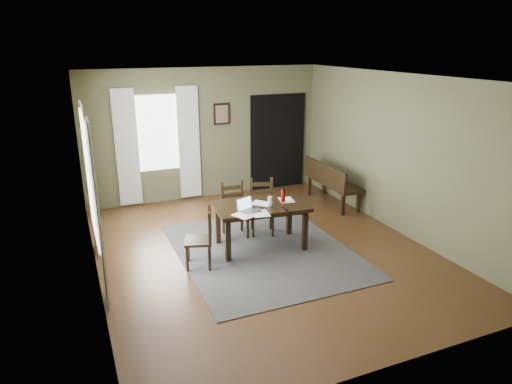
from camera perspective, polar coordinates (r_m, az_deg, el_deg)
name	(u,v)px	position (r m, az deg, el deg)	size (l,w,h in m)	color
ground	(263,251)	(7.34, 0.92, -7.40)	(5.00, 6.00, 0.01)	#492C16
room_shell	(264,140)	(6.76, 0.99, 6.55)	(5.02, 6.02, 2.71)	brown
rug	(263,250)	(7.34, 0.92, -7.32)	(2.60, 3.20, 0.01)	#3A3A3A
dining_table	(261,210)	(7.24, 0.59, -2.21)	(1.52, 1.00, 0.72)	black
chair_end	(202,239)	(6.73, -6.83, -5.82)	(0.49, 0.49, 0.90)	black
chair_back_left	(234,210)	(7.74, -2.70, -2.32)	(0.43, 0.43, 0.92)	black
chair_back_right	(262,207)	(7.85, 0.75, -1.92)	(0.52, 0.52, 0.94)	black
bench	(330,180)	(9.36, 9.26, 1.48)	(0.49, 1.52, 0.86)	black
laptop	(247,208)	(6.90, -1.12, -2.00)	(0.37, 0.33, 0.21)	#B7B7BC
computer_mouse	(258,210)	(6.91, 0.30, -2.27)	(0.06, 0.10, 0.03)	#3F3F42
tv_remote	(284,209)	(7.01, 3.58, -2.08)	(0.05, 0.17, 0.02)	black
drinking_glass	(270,201)	(7.12, 1.76, -1.15)	(0.07, 0.07, 0.15)	silver
water_bottle	(283,196)	(7.28, 3.41, -0.44)	(0.09, 0.09, 0.24)	#A2120C
paper_a	(243,215)	(6.75, -1.60, -2.94)	(0.23, 0.30, 0.00)	white
paper_c	(262,203)	(7.24, 0.70, -1.43)	(0.23, 0.31, 0.00)	white
paper_d	(286,200)	(7.41, 3.82, -1.00)	(0.22, 0.29, 0.00)	white
paper_e	(260,213)	(6.82, 0.56, -2.69)	(0.24, 0.32, 0.00)	white
window_left	(89,178)	(6.49, -20.17, 1.70)	(0.01, 1.30, 1.70)	white
window_back	(158,133)	(9.34, -12.20, 7.21)	(1.00, 0.01, 1.50)	white
curtain_left_near	(98,215)	(5.79, -19.10, -2.76)	(0.03, 0.48, 2.30)	silver
curtain_left_far	(89,179)	(7.35, -20.13, 1.53)	(0.03, 0.48, 2.30)	silver
curtain_back_left	(127,148)	(9.27, -15.83, 5.27)	(0.44, 0.03, 2.30)	silver
curtain_back_right	(189,143)	(9.49, -8.38, 6.06)	(0.44, 0.03, 2.30)	silver
framed_picture	(222,114)	(9.62, -4.31, 9.70)	(0.34, 0.03, 0.44)	black
doorway_back	(278,142)	(10.23, 2.73, 6.26)	(1.30, 0.03, 2.10)	black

